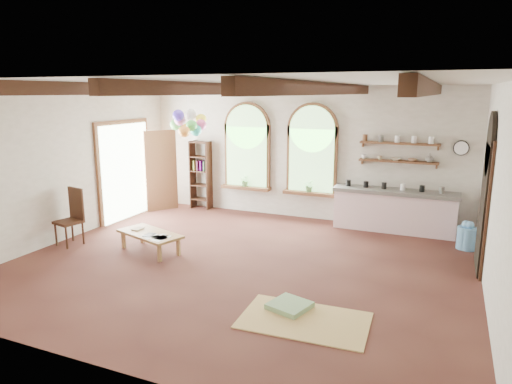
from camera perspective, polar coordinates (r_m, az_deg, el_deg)
The scene contains 27 objects.
floor at distance 8.38m, azimuth -2.00°, elevation -8.97°, with size 8.00×8.00×0.00m, color #562D23.
ceiling_beams at distance 7.81m, azimuth -2.17°, elevation 12.73°, with size 6.20×6.80×0.18m, color #3A2012, non-canonical shape.
window_left at distance 11.59m, azimuth -1.15°, elevation 5.34°, with size 1.30×0.28×2.20m.
window_right at distance 11.01m, azimuth 6.98°, elevation 4.88°, with size 1.30×0.28×2.20m.
left_doorway at distance 11.63m, azimuth -16.07°, elevation 2.48°, with size 0.10×1.90×2.50m, color brown.
right_doorway at distance 8.80m, azimuth 26.54°, elevation -1.75°, with size 0.10×1.30×2.40m, color black.
kitchen_counter at distance 10.63m, azimuth 16.87°, elevation -2.19°, with size 2.68×0.62×0.94m.
wall_shelf_lower at distance 10.60m, azimuth 17.34°, elevation 3.67°, with size 1.70×0.24×0.04m, color brown.
wall_shelf_upper at distance 10.55m, azimuth 17.48°, elevation 5.82°, with size 1.70×0.24×0.04m, color brown.
wall_clock at distance 10.58m, azimuth 24.27°, elevation 5.04°, with size 0.32×0.32×0.04m, color black.
bookshelf at distance 12.20m, azimuth -6.92°, elevation 2.12°, with size 0.53×0.32×1.80m.
coffee_table at distance 9.12m, azimuth -13.13°, elevation -5.24°, with size 1.48×1.01×0.39m.
side_chair at distance 10.04m, azimuth -22.19°, elevation -4.26°, with size 0.55×0.55×1.16m.
floor_mat at distance 6.49m, azimuth 6.06°, elevation -15.65°, with size 1.73×1.07×0.02m, color tan.
floor_cushion at distance 6.77m, azimuth 4.21°, elevation -14.02°, with size 0.52×0.52×0.09m, color #7AA06E.
water_jug_a at distance 9.97m, azimuth 24.64°, elevation -5.09°, with size 0.30×0.30×0.58m.
water_jug_b at distance 9.95m, azimuth 25.05°, elevation -5.17°, with size 0.30×0.30×0.58m.
balloon_cluster at distance 11.01m, azimuth -8.45°, elevation 8.47°, with size 0.89×0.98×1.16m.
table_book at distance 9.43m, azimuth -14.98°, elevation -4.40°, with size 0.18×0.25×0.02m, color olive.
tablet at distance 8.95m, azimuth -13.19°, elevation -5.24°, with size 0.17×0.24×0.01m, color black.
potted_plant_left at distance 11.62m, azimuth -1.35°, elevation 1.45°, with size 0.27×0.23×0.30m, color #598C4C.
potted_plant_right at distance 11.04m, azimuth 6.72°, elevation 0.78°, with size 0.27×0.23×0.30m, color #598C4C.
shelf_cup_a at distance 10.69m, azimuth 13.36°, elevation 4.34°, with size 0.12×0.10×0.10m, color white.
shelf_cup_b at distance 10.64m, azimuth 15.22°, elevation 4.19°, with size 0.10×0.10×0.09m, color beige.
shelf_bowl_a at distance 10.60m, azimuth 17.09°, elevation 3.94°, with size 0.22×0.22×0.05m, color beige.
shelf_bowl_b at distance 10.57m, azimuth 18.98°, elevation 3.81°, with size 0.20×0.20×0.06m, color #8C664C.
shelf_vase at distance 10.54m, azimuth 20.90°, elevation 4.01°, with size 0.18×0.18×0.19m, color slate.
Camera 1 is at (3.33, -7.06, 3.05)m, focal length 32.00 mm.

